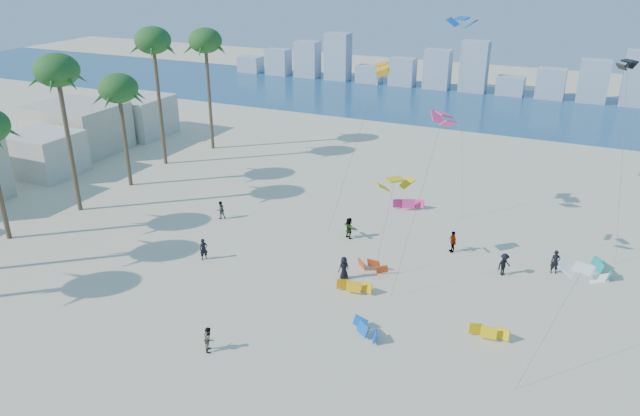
% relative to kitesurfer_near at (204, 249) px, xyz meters
% --- Properties ---
extents(ground, '(220.00, 220.00, 0.00)m').
position_rel_kitesurfer_near_xyz_m(ground, '(5.35, -12.61, -0.87)').
color(ground, beige).
rests_on(ground, ground).
extents(ocean, '(220.00, 220.00, 0.00)m').
position_rel_kitesurfer_near_xyz_m(ocean, '(5.35, 59.39, -0.86)').
color(ocean, navy).
rests_on(ocean, ground).
extents(kitesurfer_near, '(0.73, 0.75, 1.73)m').
position_rel_kitesurfer_near_xyz_m(kitesurfer_near, '(0.00, 0.00, 0.00)').
color(kitesurfer_near, black).
rests_on(kitesurfer_near, ground).
extents(kitesurfer_mid, '(0.91, 0.98, 1.60)m').
position_rel_kitesurfer_near_xyz_m(kitesurfer_mid, '(6.94, -9.56, -0.07)').
color(kitesurfer_mid, gray).
rests_on(kitesurfer_mid, ground).
extents(kitesurfers_far, '(28.92, 8.60, 1.83)m').
position_rel_kitesurfer_near_xyz_m(kitesurfers_far, '(12.82, 7.11, 0.02)').
color(kitesurfers_far, black).
rests_on(kitesurfers_far, ground).
extents(grounded_kites, '(19.06, 22.50, 0.93)m').
position_rel_kitesurfer_near_xyz_m(grounded_kites, '(16.64, 5.11, -0.45)').
color(grounded_kites, blue).
rests_on(grounded_kites, ground).
extents(flying_kites, '(27.14, 27.26, 17.26)m').
position_rel_kitesurfer_near_xyz_m(flying_kites, '(18.83, 9.95, 10.26)').
color(flying_kites, yellow).
rests_on(flying_kites, ground).
extents(palm_row, '(6.00, 44.80, 14.95)m').
position_rel_kitesurfer_near_xyz_m(palm_row, '(-16.66, 3.56, 10.60)').
color(palm_row, brown).
rests_on(palm_row, ground).
extents(beachfront_buildings, '(11.50, 43.00, 6.00)m').
position_rel_kitesurfer_near_xyz_m(beachfront_buildings, '(-28.35, 8.21, 1.81)').
color(beachfront_buildings, beige).
rests_on(beachfront_buildings, ground).
extents(distant_skyline, '(85.00, 3.00, 8.40)m').
position_rel_kitesurfer_near_xyz_m(distant_skyline, '(4.16, 69.39, 2.22)').
color(distant_skyline, '#9EADBF').
rests_on(distant_skyline, ground).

